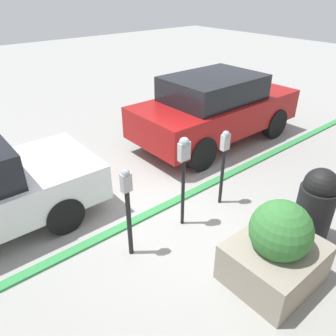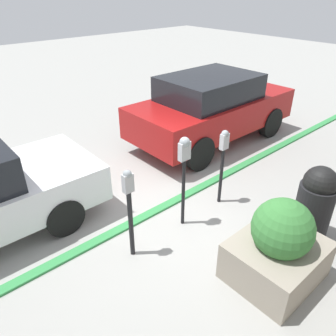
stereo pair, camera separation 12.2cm
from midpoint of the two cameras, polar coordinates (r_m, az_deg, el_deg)
ground_plane at (r=5.82m, az=-1.53°, el=-7.57°), size 40.00×40.00×0.00m
curb_strip at (r=5.86m, az=-2.04°, el=-7.06°), size 19.00×0.16×0.04m
parking_meter_nearest at (r=4.49m, az=-7.53°, el=-6.08°), size 0.14×0.12×1.43m
parking_meter_second at (r=4.92m, az=2.12°, el=1.15°), size 0.19×0.16×1.57m
parking_meter_middle at (r=5.63m, az=8.96°, el=2.34°), size 0.15×0.13×1.42m
planter_box at (r=4.60m, az=17.94°, el=-13.04°), size 1.20×1.02×1.22m
parked_car_middle at (r=8.13m, az=7.21°, el=10.46°), size 4.25×1.89×1.66m
trash_bin at (r=5.37m, az=23.57°, el=-5.76°), size 0.54×0.54×1.25m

